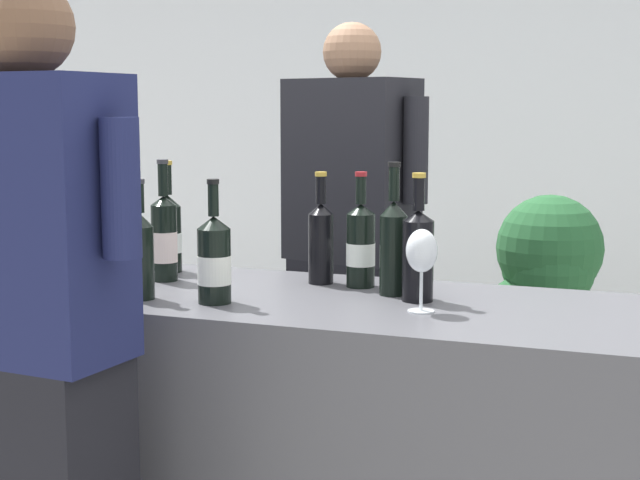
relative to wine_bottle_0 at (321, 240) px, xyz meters
The scene contains 15 objects.
wall_back 2.43m from the wine_bottle_0, 89.53° to the left, with size 8.00×0.10×2.80m, color silver.
counter 0.63m from the wine_bottle_0, 83.94° to the right, with size 2.50×0.68×0.97m, color #4C4C51.
wine_bottle_0 is the anchor object (origin of this frame).
wine_bottle_1 0.12m from the wine_bottle_0, ahead, with size 0.08×0.08×0.32m.
wine_bottle_2 0.51m from the wine_bottle_0, 133.61° to the right, with size 0.07×0.07×0.31m.
wine_bottle_3 0.50m from the wine_bottle_0, behind, with size 0.08×0.08×0.33m.
wine_bottle_4 0.77m from the wine_bottle_0, 154.92° to the right, with size 0.08×0.08×0.32m.
wine_bottle_5 0.38m from the wine_bottle_0, 113.85° to the right, with size 0.09×0.09×0.31m.
wine_bottle_6 0.25m from the wine_bottle_0, 20.58° to the right, with size 0.07×0.07×0.35m.
wine_bottle_7 0.35m from the wine_bottle_0, 24.39° to the right, with size 0.08×0.08×0.33m.
wine_bottle_8 0.45m from the wine_bottle_0, 164.60° to the right, with size 0.07×0.07×0.34m.
wine_glass 0.45m from the wine_bottle_0, 36.83° to the right, with size 0.08×0.08×0.20m.
person_server 0.59m from the wine_bottle_0, 99.91° to the left, with size 0.55×0.34×1.73m.
person_guest 0.91m from the wine_bottle_0, 114.01° to the right, with size 0.55×0.27×1.73m.
potted_shrub 1.25m from the wine_bottle_0, 65.32° to the left, with size 0.50×0.53×1.14m.
Camera 1 is at (0.92, -2.29, 1.46)m, focal length 53.90 mm.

